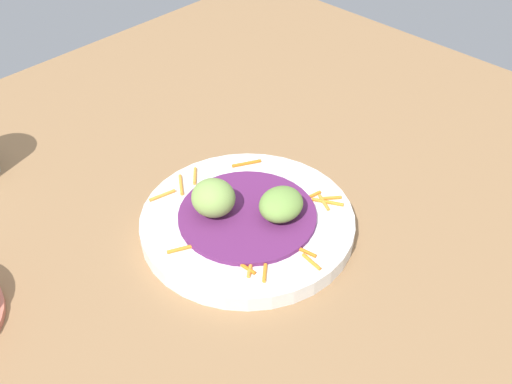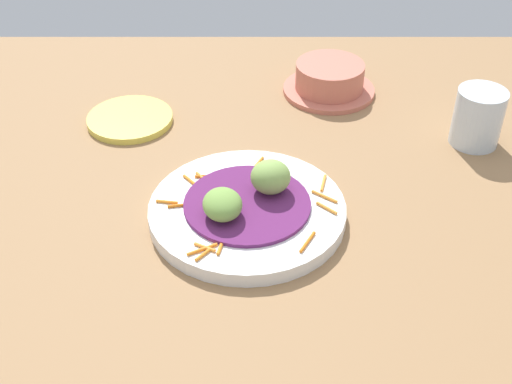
{
  "view_description": "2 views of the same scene",
  "coord_description": "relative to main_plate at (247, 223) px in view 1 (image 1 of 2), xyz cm",
  "views": [
    {
      "loc": [
        40.69,
        37.25,
        53.39
      ],
      "look_at": [
        0.03,
        -2.14,
        6.79
      ],
      "focal_mm": 45.46,
      "sensor_mm": 36.0,
      "label": 1
    },
    {
      "loc": [
        -64.36,
        -3.25,
        56.64
      ],
      "look_at": [
        2.28,
        -3.24,
        5.43
      ],
      "focal_mm": 47.45,
      "sensor_mm": 36.0,
      "label": 2
    }
  ],
  "objects": [
    {
      "name": "cabbage_bed",
      "position": [
        0.0,
        0.0,
        1.22
      ],
      "size": [
        15.92,
        15.92,
        0.52
      ],
      "primitive_type": "cylinder",
      "color": "#60235B",
      "rests_on": "main_plate"
    },
    {
      "name": "carrot_garnish",
      "position": [
        -0.77,
        0.34,
        1.16
      ],
      "size": [
        20.58,
        22.82,
        0.4
      ],
      "color": "orange",
      "rests_on": "main_plate"
    },
    {
      "name": "main_plate",
      "position": [
        0.0,
        0.0,
        0.0
      ],
      "size": [
        24.75,
        24.75,
        1.92
      ],
      "primitive_type": "cylinder",
      "color": "white",
      "rests_on": "table_surface"
    },
    {
      "name": "table_surface",
      "position": [
        -1.46,
        2.14,
        -1.96
      ],
      "size": [
        110.0,
        110.0,
        2.0
      ],
      "primitive_type": "cube",
      "color": "#936D47",
      "rests_on": "ground"
    },
    {
      "name": "guac_scoop_left",
      "position": [
        -2.46,
        2.93,
        3.11
      ],
      "size": [
        6.32,
        5.74,
        3.27
      ],
      "primitive_type": "ellipsoid",
      "rotation": [
        0.0,
        0.0,
        4.9
      ],
      "color": "#759E47",
      "rests_on": "cabbage_bed"
    },
    {
      "name": "guac_scoop_center",
      "position": [
        2.46,
        -2.93,
        3.6
      ],
      "size": [
        5.72,
        5.86,
        4.25
      ],
      "primitive_type": "ellipsoid",
      "rotation": [
        0.0,
        0.0,
        4.9
      ],
      "color": "#84A851",
      "rests_on": "cabbage_bed"
    }
  ]
}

